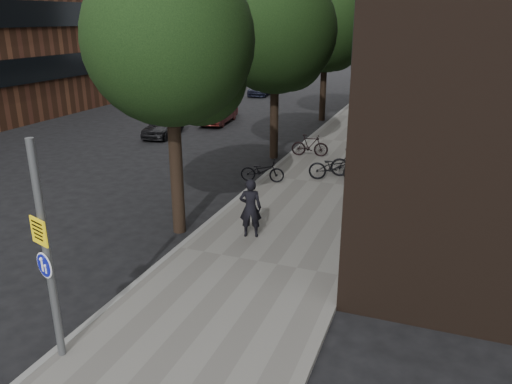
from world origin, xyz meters
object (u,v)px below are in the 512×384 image
at_px(pedestrian, 250,208).
at_px(parked_car_near, 163,125).
at_px(signpost, 47,253).
at_px(parked_bike_facade_near, 335,167).

bearing_deg(pedestrian, parked_car_near, -66.36).
bearing_deg(signpost, parked_car_near, 133.69).
height_order(pedestrian, parked_bike_facade_near, pedestrian).
height_order(signpost, parked_bike_facade_near, signpost).
bearing_deg(parked_bike_facade_near, pedestrian, 159.78).
bearing_deg(parked_car_near, pedestrian, -56.87).
xyz_separation_m(signpost, parked_car_near, (-7.51, 16.30, -1.57)).
xyz_separation_m(signpost, parked_bike_facade_near, (2.44, 11.72, -1.50)).
distance_m(parked_bike_facade_near, parked_car_near, 10.96).
height_order(signpost, parked_car_near, signpost).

